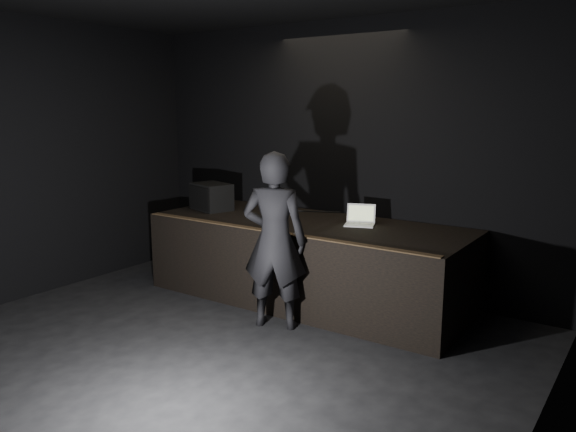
% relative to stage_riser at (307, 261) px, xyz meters
% --- Properties ---
extents(ground, '(7.00, 7.00, 0.00)m').
position_rel_stage_riser_xyz_m(ground, '(0.00, -2.73, -0.50)').
color(ground, black).
rests_on(ground, ground).
extents(room_walls, '(6.10, 7.10, 3.52)m').
position_rel_stage_riser_xyz_m(room_walls, '(0.00, -2.73, 1.52)').
color(room_walls, black).
rests_on(room_walls, ground).
extents(stage_riser, '(4.00, 1.50, 1.00)m').
position_rel_stage_riser_xyz_m(stage_riser, '(0.00, 0.00, 0.00)').
color(stage_riser, black).
rests_on(stage_riser, ground).
extents(riser_lip, '(3.92, 0.10, 0.01)m').
position_rel_stage_riser_xyz_m(riser_lip, '(0.00, -0.71, 0.51)').
color(riser_lip, brown).
rests_on(riser_lip, stage_riser).
extents(stage_monitor, '(0.64, 0.54, 0.37)m').
position_rel_stage_riser_xyz_m(stage_monitor, '(-1.54, -0.06, 0.68)').
color(stage_monitor, black).
rests_on(stage_monitor, stage_riser).
extents(cable, '(0.80, 0.36, 0.02)m').
position_rel_stage_riser_xyz_m(cable, '(-0.34, 0.57, 0.51)').
color(cable, black).
rests_on(cable, stage_riser).
extents(laptop, '(0.43, 0.41, 0.24)m').
position_rel_stage_riser_xyz_m(laptop, '(0.62, 0.21, 0.56)').
color(laptop, white).
rests_on(laptop, stage_riser).
extents(beer_can, '(0.07, 0.07, 0.17)m').
position_rel_stage_riser_xyz_m(beer_can, '(-0.07, -0.41, 0.59)').
color(beer_can, silver).
rests_on(beer_can, stage_riser).
extents(plastic_cup, '(0.08, 0.08, 0.10)m').
position_rel_stage_riser_xyz_m(plastic_cup, '(0.62, 0.12, 0.55)').
color(plastic_cup, white).
rests_on(plastic_cup, stage_riser).
extents(wii_remote, '(0.03, 0.14, 0.03)m').
position_rel_stage_riser_xyz_m(wii_remote, '(0.29, -0.65, 0.51)').
color(wii_remote, white).
rests_on(wii_remote, stage_riser).
extents(person, '(0.83, 0.68, 1.94)m').
position_rel_stage_riser_xyz_m(person, '(0.18, -0.95, 0.47)').
color(person, black).
rests_on(person, ground).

